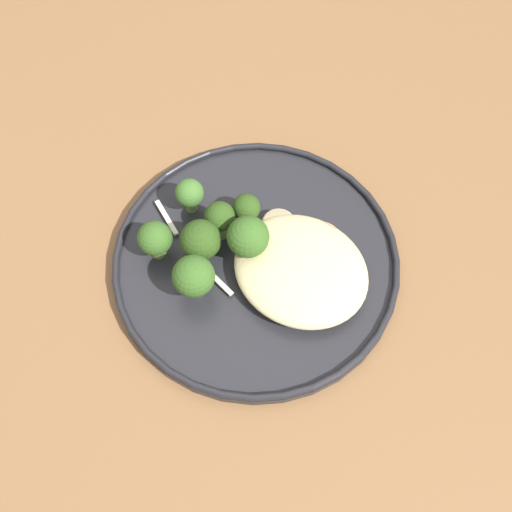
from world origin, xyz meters
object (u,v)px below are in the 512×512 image
(seared_scallop_tilted_round, at_px, (322,240))
(broccoli_floret_front_edge, at_px, (248,238))
(dinner_plate, at_px, (256,261))
(broccoli_floret_left_leaning, at_px, (193,277))
(broccoli_floret_beside_noodles, at_px, (190,194))
(broccoli_floret_right_tilted, at_px, (246,208))
(seared_scallop_on_noodles, at_px, (309,287))
(seared_scallop_left_edge, at_px, (281,223))
(broccoli_floret_small_sprig, at_px, (220,218))
(broccoli_floret_near_rim, at_px, (201,240))
(broccoli_floret_split_head, at_px, (155,239))
(seared_scallop_rear_pale, at_px, (328,276))
(seared_scallop_half_hidden, at_px, (266,275))
(seared_scallop_tiny_bay, at_px, (353,287))

(seared_scallop_tilted_round, relative_size, broccoli_floret_front_edge, 0.53)
(dinner_plate, xyz_separation_m, broccoli_floret_left_leaning, (0.03, 0.06, 0.04))
(broccoli_floret_beside_noodles, bearing_deg, broccoli_floret_right_tilted, -159.44)
(seared_scallop_on_noodles, relative_size, seared_scallop_left_edge, 0.87)
(broccoli_floret_small_sprig, xyz_separation_m, broccoli_floret_near_rim, (-0.00, 0.03, 0.00))
(dinner_plate, bearing_deg, broccoli_floret_left_leaning, 65.62)
(broccoli_floret_front_edge, bearing_deg, seared_scallop_left_edge, -98.65)
(broccoli_floret_right_tilted, bearing_deg, broccoli_floret_split_head, 58.00)
(broccoli_floret_small_sprig, distance_m, broccoli_floret_front_edge, 0.04)
(broccoli_floret_beside_noodles, height_order, broccoli_floret_near_rim, broccoli_floret_near_rim)
(broccoli_floret_right_tilted, bearing_deg, seared_scallop_rear_pale, 173.43)
(seared_scallop_tilted_round, relative_size, seared_scallop_half_hidden, 0.98)
(broccoli_floret_small_sprig, relative_size, broccoli_floret_right_tilted, 1.24)
(dinner_plate, distance_m, seared_scallop_on_noodles, 0.06)
(seared_scallop_on_noodles, distance_m, broccoli_floret_beside_noodles, 0.15)
(broccoli_floret_right_tilted, xyz_separation_m, broccoli_floret_split_head, (0.05, 0.08, 0.00))
(seared_scallop_left_edge, distance_m, broccoli_floret_split_head, 0.13)
(broccoli_floret_right_tilted, relative_size, broccoli_floret_near_rim, 0.75)
(broccoli_floret_front_edge, distance_m, broccoli_floret_split_head, 0.09)
(broccoli_floret_left_leaning, distance_m, broccoli_floret_beside_noodles, 0.10)
(seared_scallop_tiny_bay, relative_size, broccoli_floret_front_edge, 0.37)
(seared_scallop_rear_pale, distance_m, broccoli_floret_near_rim, 0.13)
(broccoli_floret_small_sprig, relative_size, broccoli_floret_split_head, 1.05)
(broccoli_floret_beside_noodles, xyz_separation_m, broccoli_floret_near_rim, (-0.04, 0.04, 0.00))
(seared_scallop_tiny_bay, distance_m, broccoli_floret_left_leaning, 0.16)
(seared_scallop_half_hidden, distance_m, broccoli_floret_small_sprig, 0.07)
(seared_scallop_tilted_round, distance_m, broccoli_floret_small_sprig, 0.11)
(broccoli_floret_split_head, bearing_deg, dinner_plate, -150.34)
(seared_scallop_tiny_bay, relative_size, broccoli_floret_small_sprig, 0.47)
(broccoli_floret_small_sprig, bearing_deg, seared_scallop_rear_pale, -172.45)
(seared_scallop_rear_pale, relative_size, seared_scallop_left_edge, 0.96)
(seared_scallop_rear_pale, xyz_separation_m, broccoli_floret_front_edge, (0.08, 0.02, 0.03))
(seared_scallop_rear_pale, relative_size, broccoli_floret_right_tilted, 0.82)
(broccoli_floret_near_rim, distance_m, broccoli_floret_front_edge, 0.05)
(dinner_plate, relative_size, seared_scallop_tilted_round, 8.54)
(seared_scallop_tiny_bay, xyz_separation_m, broccoli_floret_left_leaning, (0.13, 0.09, 0.02))
(dinner_plate, distance_m, seared_scallop_half_hidden, 0.03)
(seared_scallop_half_hidden, distance_m, seared_scallop_tiny_bay, 0.09)
(seared_scallop_tiny_bay, distance_m, broccoli_floret_beside_noodles, 0.19)
(seared_scallop_tiny_bay, bearing_deg, broccoli_floret_near_rim, 19.99)
(seared_scallop_half_hidden, height_order, broccoli_floret_split_head, broccoli_floret_split_head)
(broccoli_floret_near_rim, height_order, broccoli_floret_front_edge, broccoli_floret_front_edge)
(dinner_plate, relative_size, seared_scallop_on_noodles, 9.69)
(seared_scallop_half_hidden, distance_m, seared_scallop_left_edge, 0.06)
(seared_scallop_on_noodles, relative_size, broccoli_floret_near_rim, 0.56)
(dinner_plate, distance_m, seared_scallop_left_edge, 0.05)
(seared_scallop_left_edge, distance_m, broccoli_floret_small_sprig, 0.06)
(broccoli_floret_right_tilted, height_order, broccoli_floret_beside_noodles, broccoli_floret_beside_noodles)
(dinner_plate, xyz_separation_m, broccoli_floret_near_rim, (0.05, 0.03, 0.03))
(seared_scallop_on_noodles, distance_m, broccoli_floret_split_head, 0.16)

